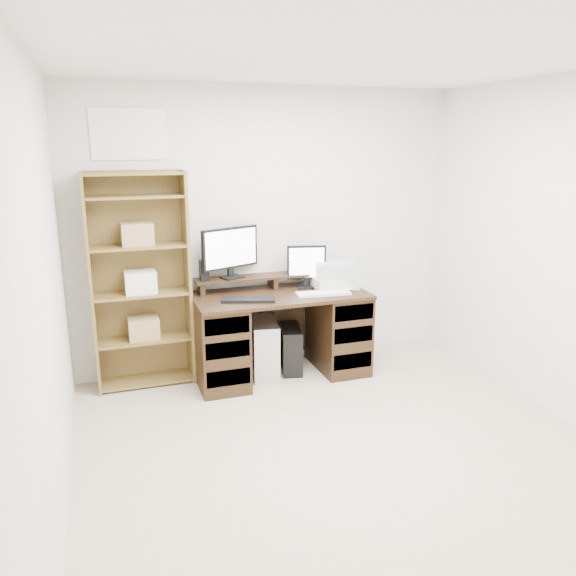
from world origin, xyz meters
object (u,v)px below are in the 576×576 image
desk (280,333)px  printer (334,283)px  tower_silver (264,347)px  tower_black (291,349)px  bookshelf (140,279)px  monitor_small (306,265)px  monitor_wide (230,250)px

desk → printer: (0.52, 0.02, 0.41)m
desk → tower_silver: size_ratio=3.02×
printer → desk: bearing=-176.6°
printer → tower_black: bearing=175.4°
bookshelf → monitor_small: bearing=-3.7°
monitor_small → tower_silver: bearing=-157.9°
monitor_small → desk: bearing=-143.8°
monitor_wide → tower_silver: 0.92m
desk → tower_silver: desk is taller
monitor_wide → printer: (0.90, -0.20, -0.32)m
printer → tower_black: (-0.40, 0.04, -0.59)m
monitor_small → tower_black: 0.78m
monitor_small → bookshelf: size_ratio=0.21×
monitor_wide → tower_black: monitor_wide is taller
monitor_wide → bookshelf: (-0.77, -0.00, -0.20)m
monitor_wide → tower_black: 1.05m
monitor_small → bookshelf: bearing=-170.1°
desk → monitor_wide: monitor_wide is taller
tower_silver → bookshelf: (-1.02, 0.16, 0.67)m
printer → tower_black: printer is taller
desk → tower_black: bearing=26.6°
monitor_wide → monitor_small: 0.70m
tower_black → bookshelf: 1.47m
desk → monitor_wide: (-0.38, 0.22, 0.73)m
monitor_small → tower_silver: monitor_small is taller
desk → tower_silver: bearing=156.3°
printer → bookshelf: bookshelf is taller
desk → monitor_small: monitor_small is taller
monitor_wide → tower_black: bearing=-38.5°
printer → monitor_small: bearing=157.9°
desk → tower_black: (0.12, 0.06, -0.19)m
printer → bookshelf: (-1.67, 0.19, 0.12)m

